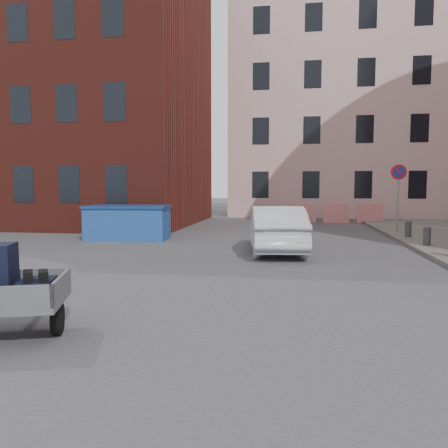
# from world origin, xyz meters

# --- Properties ---
(ground) EXTENTS (120.00, 120.00, 0.00)m
(ground) POSITION_xyz_m (0.00, 0.00, 0.00)
(ground) COLOR #38383A
(ground) RESTS_ON ground
(building_brick) EXTENTS (12.00, 10.00, 14.00)m
(building_brick) POSITION_xyz_m (-9.00, 13.00, 7.00)
(building_brick) COLOR #591E16
(building_brick) RESTS_ON ground
(building_pink) EXTENTS (16.00, 8.00, 14.00)m
(building_pink) POSITION_xyz_m (6.00, 22.00, 7.00)
(building_pink) COLOR #D2A5A1
(building_pink) RESTS_ON ground
(far_building) EXTENTS (6.00, 6.00, 8.00)m
(far_building) POSITION_xyz_m (-20.00, 22.00, 4.00)
(far_building) COLOR maroon
(far_building) RESTS_ON ground
(no_parking_sign) EXTENTS (0.60, 0.09, 2.65)m
(no_parking_sign) POSITION_xyz_m (6.00, 9.48, 2.01)
(no_parking_sign) COLOR gray
(no_parking_sign) RESTS_ON sidewalk
(barriers) EXTENTS (4.70, 0.18, 1.00)m
(barriers) POSITION_xyz_m (4.20, 15.00, 0.50)
(barriers) COLOR red
(barriers) RESTS_ON ground
(dumpster) EXTENTS (3.05, 1.74, 1.23)m
(dumpster) POSITION_xyz_m (-3.96, 6.50, 0.62)
(dumpster) COLOR #224EA2
(dumpster) RESTS_ON ground
(silver_car) EXTENTS (1.93, 4.25, 1.35)m
(silver_car) POSITION_xyz_m (1.45, 4.33, 0.68)
(silver_car) COLOR silver
(silver_car) RESTS_ON ground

